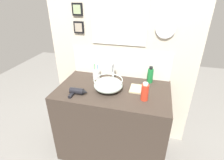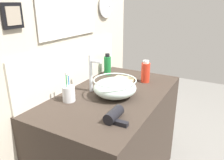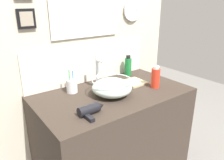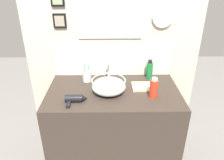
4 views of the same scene
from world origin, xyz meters
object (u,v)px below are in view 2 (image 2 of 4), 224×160
Objects in this scene: faucet at (92,72)px; hand_towel at (122,80)px; glass_bowl_sink at (115,87)px; hair_drier at (116,114)px; soap_dispenser at (107,65)px; shampoo_bottle at (146,72)px; toothbrush_cup at (69,93)px.

faucet reaches higher than hand_towel.
faucet reaches higher than glass_bowl_sink.
hair_drier is (-0.26, -0.14, -0.03)m from glass_bowl_sink.
soap_dispenser is 1.06× the size of shampoo_bottle.
hand_towel is at bearing 22.58° from hair_drier.
soap_dispenser reaches higher than glass_bowl_sink.
toothbrush_cup is 1.15× the size of shampoo_bottle.
toothbrush_cup reaches higher than hair_drier.
toothbrush_cup is (0.06, 0.37, 0.02)m from hair_drier.
glass_bowl_sink is 1.09× the size of faucet.
toothbrush_cup is 1.09× the size of soap_dispenser.
soap_dispenser is at bearing 63.40° from hand_towel.
soap_dispenser is at bearing 33.03° from hair_drier.
hand_towel is (0.49, -0.14, -0.04)m from toothbrush_cup.
hair_drier is 1.02× the size of shampoo_bottle.
faucet is at bearing 90.00° from glass_bowl_sink.
soap_dispenser is (0.59, 0.06, 0.03)m from toothbrush_cup.
faucet is 0.33m from hand_towel.
faucet is 1.51× the size of shampoo_bottle.
toothbrush_cup reaches higher than shampoo_bottle.
glass_bowl_sink is at bearing -144.32° from soap_dispenser.
faucet is 0.23m from toothbrush_cup.
soap_dispenser reaches higher than shampoo_bottle.
glass_bowl_sink is 0.20m from faucet.
hair_drier is at bearing -173.87° from shampoo_bottle.
soap_dispenser is (0.39, 0.10, -0.06)m from faucet.
faucet is at bearing 144.54° from shampoo_bottle.
hair_drier is at bearing -99.31° from toothbrush_cup.
soap_dispenser reaches higher than hair_drier.
toothbrush_cup is (-0.20, 0.22, -0.01)m from glass_bowl_sink.
toothbrush_cup is at bearing 152.06° from shampoo_bottle.
glass_bowl_sink is 1.60× the size of hair_drier.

